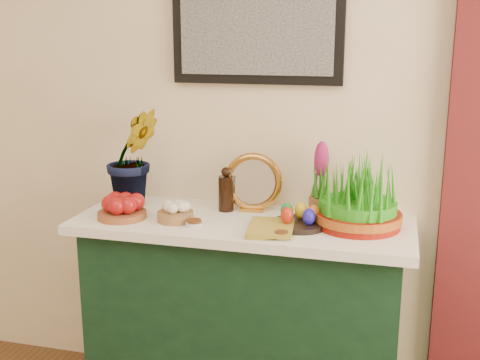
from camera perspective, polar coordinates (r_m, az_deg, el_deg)
name	(u,v)px	position (r m, az deg, el deg)	size (l,w,h in m)	color
sideboard	(243,321)	(2.68, 0.28, -13.24)	(1.30, 0.45, 0.85)	#13341D
tablecloth	(243,224)	(2.51, 0.29, -4.17)	(1.40, 0.55, 0.04)	white
hyacinth_green	(133,141)	(2.69, -10.13, 3.61)	(0.29, 0.25, 0.58)	#2A7019
apple_bowl	(122,208)	(2.56, -11.15, -2.64)	(0.25, 0.25, 0.10)	brown
garlic_basket	(175,213)	(2.49, -6.15, -3.12)	(0.17, 0.17, 0.08)	#A97A44
vinegar_cruet	(226,191)	(2.61, -1.33, -1.10)	(0.07, 0.07, 0.19)	black
mirror	(253,183)	(2.60, 1.24, -0.27)	(0.26, 0.08, 0.26)	#BE8434
book	(248,226)	(2.37, 0.80, -4.42)	(0.16, 0.23, 0.03)	#B0982E
spice_dish_left	(194,223)	(2.42, -4.35, -4.13)	(0.07, 0.07, 0.03)	silver
spice_dish_right	(282,235)	(2.28, 3.96, -5.23)	(0.06, 0.06, 0.03)	silver
egg_plate	(299,219)	(2.41, 5.64, -3.71)	(0.27, 0.27, 0.09)	black
hyacinth_pink	(321,182)	(2.54, 7.67, -0.23)	(0.10, 0.10, 0.32)	#945D34
wheatgrass_sabzeh	(359,196)	(2.43, 11.19, -1.52)	(0.35, 0.35, 0.29)	maroon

